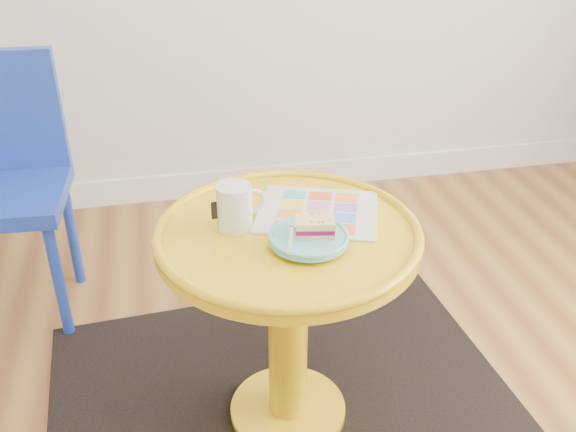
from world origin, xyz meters
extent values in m
cube|color=white|center=(0.00, 1.99, 0.06)|extent=(4.00, 0.02, 0.12)
cube|color=black|center=(0.12, 0.62, 0.00)|extent=(1.37, 1.18, 0.01)
cylinder|color=gold|center=(0.12, 0.62, 0.01)|extent=(0.32, 0.32, 0.03)
cylinder|color=gold|center=(0.12, 0.62, 0.30)|extent=(0.10, 0.10, 0.54)
cylinder|color=gold|center=(0.12, 0.62, 0.58)|extent=(0.63, 0.63, 0.03)
cylinder|color=#1933A4|center=(-0.52, 1.11, 0.20)|extent=(0.04, 0.04, 0.40)
cylinder|color=#1933A4|center=(-0.50, 1.41, 0.20)|extent=(0.04, 0.04, 0.40)
cube|color=#1933A4|center=(-0.66, 1.26, 0.44)|extent=(0.40, 0.40, 0.05)
cube|color=#1933A4|center=(-0.65, 1.43, 0.66)|extent=(0.38, 0.06, 0.40)
cube|color=silver|center=(0.21, 0.69, 0.60)|extent=(0.36, 0.33, 0.01)
cylinder|color=silver|center=(0.00, 0.66, 0.65)|extent=(0.08, 0.08, 0.11)
torus|color=silver|center=(0.04, 0.67, 0.66)|extent=(0.07, 0.02, 0.06)
cylinder|color=#D1B78C|center=(0.00, 0.66, 0.70)|extent=(0.08, 0.08, 0.01)
cylinder|color=#5EBDC7|center=(0.15, 0.55, 0.61)|extent=(0.07, 0.07, 0.01)
cylinder|color=#5EBDC7|center=(0.15, 0.55, 0.62)|extent=(0.18, 0.18, 0.01)
cube|color=#D3BC8C|center=(0.16, 0.55, 0.63)|extent=(0.10, 0.07, 0.01)
cube|color=maroon|center=(0.16, 0.55, 0.64)|extent=(0.10, 0.07, 0.01)
cube|color=#EADB8C|center=(0.16, 0.55, 0.65)|extent=(0.10, 0.07, 0.02)
cube|color=silver|center=(0.10, 0.53, 0.62)|extent=(0.04, 0.11, 0.00)
cube|color=silver|center=(0.12, 0.60, 0.62)|extent=(0.03, 0.04, 0.00)
camera|label=1|loc=(-0.15, -0.65, 1.37)|focal=40.00mm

